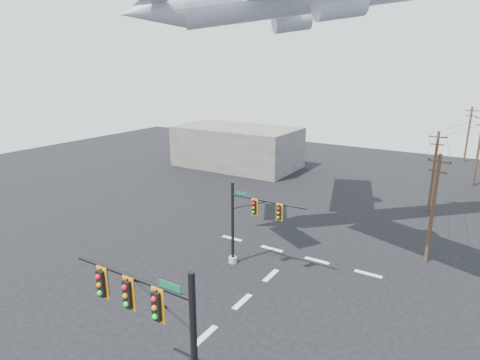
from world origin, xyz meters
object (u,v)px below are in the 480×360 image
Objects in this scene: signal_mast_near at (162,339)px; utility_pole_c at (479,148)px; utility_pole_a at (433,207)px; utility_pole_b at (434,170)px; signal_mast_far at (247,224)px; utility_pole_d at (468,133)px.

signal_mast_near is 0.83× the size of utility_pole_c.
utility_pole_a is at bearing -113.97° from utility_pole_c.
signal_mast_far is at bearing -117.01° from utility_pole_b.
utility_pole_d is (7.22, 62.54, 0.25)m from signal_mast_near.
utility_pole_c is 1.06× the size of utility_pole_d.
signal_mast_far is 0.77× the size of utility_pole_b.
signal_mast_far is 23.07m from utility_pole_b.
utility_pole_d is (11.58, 48.69, 1.07)m from signal_mast_far.
signal_mast_near is at bearing -100.54° from utility_pole_b.
signal_mast_far is at bearing -131.14° from utility_pole_c.
utility_pole_a is (7.11, 22.06, 0.19)m from signal_mast_near.
utility_pole_d is at bearing 108.26° from utility_pole_a.
utility_pole_c is at bearing 68.35° from signal_mast_far.
utility_pole_c is (3.50, 13.26, 0.43)m from utility_pole_b.
signal_mast_near is 23.18m from utility_pole_a.
utility_pole_d is at bearing 85.49° from utility_pole_b.
utility_pole_b is at bearing 80.74° from signal_mast_near.
signal_mast_far is 14.15m from utility_pole_a.
utility_pole_c is at bearing 103.92° from utility_pole_a.
utility_pole_c is 14.79m from utility_pole_d.
utility_pole_c reaches higher than signal_mast_far.
utility_pole_a is 12.64m from utility_pole_b.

